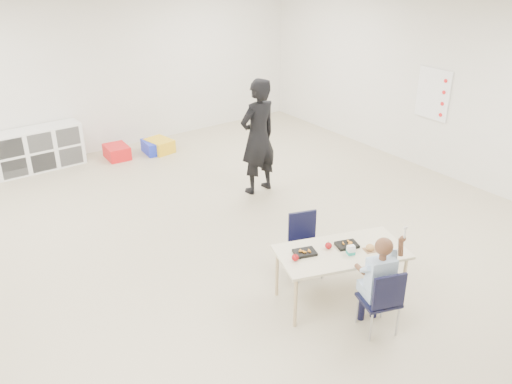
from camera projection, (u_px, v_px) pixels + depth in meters
room at (249, 150)px, 5.91m from camera, size 9.00×9.02×2.80m
table at (340, 275)px, 5.66m from camera, size 1.46×1.05×0.60m
chair_near at (379, 299)px, 5.20m from camera, size 0.44×0.42×0.73m
chair_far at (307, 246)px, 6.07m from camera, size 0.44×0.42×0.73m
child at (381, 281)px, 5.11m from camera, size 0.61×0.61×1.14m
lunch_tray_near at (347, 245)px, 5.61m from camera, size 0.26×0.22×0.03m
lunch_tray_far at (305, 253)px, 5.47m from camera, size 0.26×0.22×0.03m
milk_carton at (351, 250)px, 5.44m from camera, size 0.09×0.09×0.10m
bread_roll at (370, 247)px, 5.53m from camera, size 0.09×0.09×0.07m
apple_near at (328, 246)px, 5.55m from camera, size 0.07×0.07×0.07m
apple_far at (295, 258)px, 5.35m from camera, size 0.07×0.07×0.07m
cubby_shelf at (38, 149)px, 8.85m from camera, size 1.40×0.40×0.70m
rules_poster at (433, 94)px, 8.52m from camera, size 0.02×0.60×0.80m
adult at (258, 137)px, 7.87m from camera, size 0.66×0.47×1.72m
bin_red at (117, 152)px, 9.37m from camera, size 0.39×0.49×0.23m
bin_yellow at (159, 146)px, 9.64m from camera, size 0.44×0.53×0.23m
bin_blue at (154, 147)px, 9.61m from camera, size 0.40×0.49×0.22m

